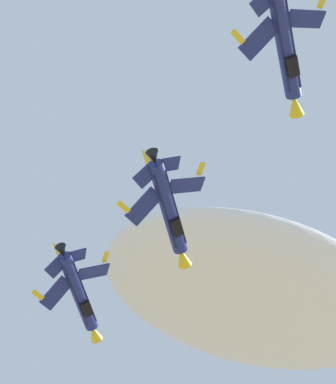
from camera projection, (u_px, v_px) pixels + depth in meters
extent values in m
ellipsoid|color=white|center=(256.00, 293.00, 222.29)|extent=(76.67, 44.79, 19.39)
cylinder|color=navy|center=(78.00, 292.00, 111.98)|extent=(8.38, 10.74, 1.70)
cube|color=#141947|center=(80.00, 294.00, 111.63)|extent=(7.05, 9.03, 1.08)
cone|color=yellow|center=(94.00, 333.00, 116.12)|extent=(2.67, 2.86, 1.56)
cone|color=black|center=(62.00, 251.00, 108.07)|extent=(2.04, 2.09, 1.36)
ellipsoid|color=#192333|center=(82.00, 305.00, 114.00)|extent=(3.09, 3.48, 1.51)
cube|color=black|center=(86.00, 308.00, 112.62)|extent=(2.40, 2.59, 1.28)
cube|color=navy|center=(56.00, 293.00, 110.16)|extent=(3.35, 4.17, 2.31)
cube|color=yellow|center=(38.00, 295.00, 108.89)|extent=(1.70, 1.25, 0.49)
cube|color=navy|center=(93.00, 272.00, 111.69)|extent=(3.93, 2.38, 2.31)
cube|color=yellow|center=(105.00, 257.00, 111.66)|extent=(0.81, 1.66, 0.49)
cube|color=navy|center=(55.00, 268.00, 108.58)|extent=(2.49, 2.58, 1.26)
cube|color=navy|center=(77.00, 255.00, 109.48)|extent=(2.32, 2.12, 1.26)
cube|color=yellow|center=(61.00, 256.00, 110.58)|extent=(2.73, 2.99, 2.34)
cylinder|color=navy|center=(168.00, 208.00, 98.59)|extent=(8.38, 10.74, 1.70)
cube|color=#141947|center=(170.00, 210.00, 98.23)|extent=(7.07, 9.05, 1.01)
cone|color=yellow|center=(183.00, 257.00, 102.73)|extent=(2.67, 2.86, 1.56)
cone|color=black|center=(154.00, 158.00, 94.68)|extent=(2.04, 2.09, 1.36)
ellipsoid|color=#192333|center=(171.00, 224.00, 100.62)|extent=(3.07, 3.46, 1.48)
cube|color=black|center=(176.00, 227.00, 99.22)|extent=(2.39, 2.58, 1.24)
cube|color=navy|center=(144.00, 206.00, 96.91)|extent=(3.41, 4.29, 2.07)
cube|color=yellow|center=(124.00, 207.00, 95.75)|extent=(1.70, 1.25, 0.47)
cube|color=navy|center=(186.00, 185.00, 98.16)|extent=(4.06, 2.40, 2.07)
cube|color=yellow|center=(201.00, 169.00, 98.02)|extent=(0.82, 1.66, 0.47)
cube|color=navy|center=(145.00, 176.00, 95.27)|extent=(2.53, 2.63, 1.13)
cube|color=navy|center=(170.00, 164.00, 96.01)|extent=(2.38, 2.13, 1.13)
cube|color=yellow|center=(151.00, 165.00, 97.22)|extent=(2.61, 2.90, 2.41)
cylinder|color=navy|center=(285.00, 44.00, 89.75)|extent=(8.38, 10.74, 1.70)
cube|color=#141947|center=(287.00, 46.00, 89.39)|extent=(7.08, 9.05, 0.95)
cone|color=yellow|center=(295.00, 105.00, 93.90)|extent=(2.67, 2.86, 1.56)
ellipsoid|color=#192333|center=(286.00, 65.00, 91.79)|extent=(3.04, 3.45, 1.45)
cube|color=black|center=(292.00, 66.00, 90.37)|extent=(2.38, 2.57, 1.21)
cube|color=navy|center=(259.00, 39.00, 88.17)|extent=(3.44, 4.36, 1.88)
cube|color=yellow|center=(238.00, 37.00, 87.10)|extent=(1.70, 1.25, 0.45)
cube|color=navy|center=(305.00, 19.00, 89.22)|extent=(4.14, 2.41, 1.88)
cube|color=yellow|center=(322.00, 1.00, 88.99)|extent=(0.82, 1.66, 0.45)
cube|color=navy|center=(262.00, 3.00, 86.49)|extent=(2.55, 2.66, 1.03)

